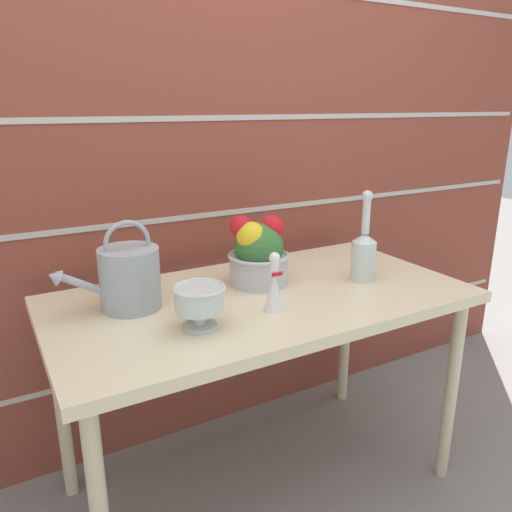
# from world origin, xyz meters

# --- Properties ---
(ground_plane) EXTENTS (12.00, 12.00, 0.00)m
(ground_plane) POSITION_xyz_m (0.00, 0.00, 0.00)
(ground_plane) COLOR gray
(brick_wall) EXTENTS (3.60, 0.08, 2.20)m
(brick_wall) POSITION_xyz_m (0.00, 0.47, 1.10)
(brick_wall) COLOR brown
(brick_wall) RESTS_ON ground_plane
(patio_table) EXTENTS (1.34, 0.70, 0.74)m
(patio_table) POSITION_xyz_m (0.00, 0.00, 0.67)
(patio_table) COLOR beige
(patio_table) RESTS_ON ground_plane
(watering_can) EXTENTS (0.32, 0.18, 0.27)m
(watering_can) POSITION_xyz_m (-0.40, 0.10, 0.84)
(watering_can) COLOR #9EA3A8
(watering_can) RESTS_ON patio_table
(crystal_pedestal_bowl) EXTENTS (0.15, 0.15, 0.12)m
(crystal_pedestal_bowl) POSITION_xyz_m (-0.27, -0.14, 0.82)
(crystal_pedestal_bowl) COLOR silver
(crystal_pedestal_bowl) RESTS_ON patio_table
(flower_planter) EXTENTS (0.21, 0.21, 0.24)m
(flower_planter) POSITION_xyz_m (0.04, 0.09, 0.85)
(flower_planter) COLOR #BCBCC1
(flower_planter) RESTS_ON patio_table
(glass_decanter) EXTENTS (0.08, 0.08, 0.32)m
(glass_decanter) POSITION_xyz_m (0.37, -0.06, 0.84)
(glass_decanter) COLOR silver
(glass_decanter) RESTS_ON patio_table
(figurine_vase) EXTENTS (0.06, 0.06, 0.18)m
(figurine_vase) POSITION_xyz_m (-0.03, -0.13, 0.81)
(figurine_vase) COLOR white
(figurine_vase) RESTS_ON patio_table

